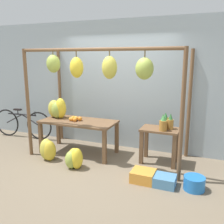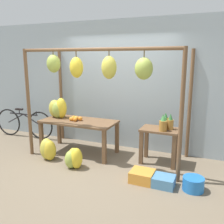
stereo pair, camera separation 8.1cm
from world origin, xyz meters
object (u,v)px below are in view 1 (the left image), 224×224
object	(u,v)px
banana_pile_ground_left	(48,150)
banana_pile_ground_right	(74,159)
fruit_crate_white	(143,176)
blue_bucket	(194,183)
parked_bicycle	(23,123)
pineapple_cluster	(165,123)
orange_pile	(75,119)
fruit_crate_purple	(165,181)
banana_pile_on_table	(58,109)

from	to	relation	value
banana_pile_ground_left	banana_pile_ground_right	size ratio (longest dim) A/B	1.13
banana_pile_ground_right	fruit_crate_white	size ratio (longest dim) A/B	1.05
banana_pile_ground_left	blue_bucket	xyz separation A→B (m)	(2.79, -0.09, -0.11)
blue_bucket	parked_bicycle	xyz separation A→B (m)	(-4.25, 1.04, 0.26)
pineapple_cluster	parked_bicycle	bearing A→B (deg)	176.20
banana_pile_ground_right	blue_bucket	size ratio (longest dim) A/B	1.22
orange_pile	parked_bicycle	bearing A→B (deg)	167.05
banana_pile_ground_right	blue_bucket	xyz separation A→B (m)	(2.11, 0.03, -0.08)
fruit_crate_white	fruit_crate_purple	world-z (taller)	fruit_crate_white
fruit_crate_white	parked_bicycle	size ratio (longest dim) A/B	0.23
banana_pile_on_table	blue_bucket	world-z (taller)	banana_pile_on_table
blue_bucket	parked_bicycle	world-z (taller)	parked_bicycle
orange_pile	banana_pile_ground_left	distance (m)	0.83
fruit_crate_purple	pineapple_cluster	bearing A→B (deg)	102.31
banana_pile_on_table	orange_pile	distance (m)	0.52
banana_pile_ground_left	banana_pile_ground_right	world-z (taller)	banana_pile_ground_left
parked_bicycle	fruit_crate_purple	distance (m)	3.97
pineapple_cluster	fruit_crate_white	xyz separation A→B (m)	(-0.17, -0.84, -0.72)
banana_pile_on_table	orange_pile	world-z (taller)	banana_pile_on_table
pineapple_cluster	parked_bicycle	distance (m)	3.66
blue_bucket	parked_bicycle	distance (m)	4.39
pineapple_cluster	fruit_crate_purple	size ratio (longest dim) A/B	1.01
pineapple_cluster	banana_pile_ground_right	xyz separation A→B (m)	(-1.48, -0.83, -0.63)
fruit_crate_purple	banana_pile_on_table	bearing A→B (deg)	162.75
orange_pile	blue_bucket	distance (m)	2.63
fruit_crate_white	fruit_crate_purple	bearing A→B (deg)	-2.67
banana_pile_ground_left	fruit_crate_white	distance (m)	1.99
pineapple_cluster	blue_bucket	world-z (taller)	pineapple_cluster
banana_pile_ground_right	fruit_crate_purple	distance (m)	1.67
fruit_crate_white	banana_pile_ground_left	bearing A→B (deg)	176.41
fruit_crate_white	parked_bicycle	distance (m)	3.62
pineapple_cluster	fruit_crate_white	distance (m)	1.12
orange_pile	banana_pile_ground_left	world-z (taller)	orange_pile
pineapple_cluster	fruit_crate_purple	bearing A→B (deg)	-77.69
parked_bicycle	banana_pile_on_table	bearing A→B (deg)	-13.64
banana_pile_ground_right	fruit_crate_purple	xyz separation A→B (m)	(1.67, -0.02, -0.10)
orange_pile	pineapple_cluster	bearing A→B (deg)	5.21
banana_pile_on_table	banana_pile_ground_left	size ratio (longest dim) A/B	1.18
banana_pile_on_table	fruit_crate_purple	xyz separation A→B (m)	(2.52, -0.78, -0.82)
banana_pile_ground_right	fruit_crate_white	xyz separation A→B (m)	(1.31, -0.00, -0.09)
orange_pile	fruit_crate_purple	size ratio (longest dim) A/B	0.79
pineapple_cluster	blue_bucket	xyz separation A→B (m)	(0.63, -0.80, -0.70)
banana_pile_ground_left	fruit_crate_purple	xyz separation A→B (m)	(2.34, -0.14, -0.13)
blue_bucket	orange_pile	bearing A→B (deg)	165.59
blue_bucket	pineapple_cluster	bearing A→B (deg)	128.03
pineapple_cluster	fruit_crate_purple	distance (m)	1.14
orange_pile	banana_pile_ground_left	size ratio (longest dim) A/B	0.60
banana_pile_on_table	blue_bucket	xyz separation A→B (m)	(2.96, -0.73, -0.79)
banana_pile_on_table	banana_pile_ground_right	bearing A→B (deg)	-42.00
orange_pile	banana_pile_ground_right	world-z (taller)	orange_pile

